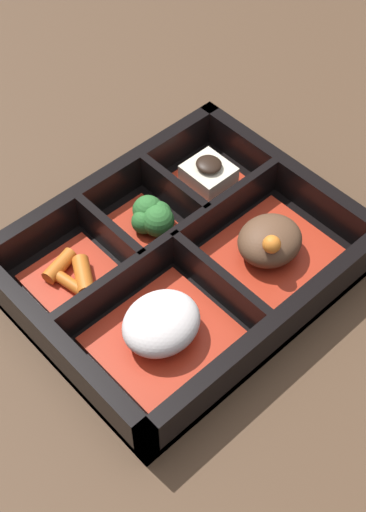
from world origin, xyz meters
TOP-DOWN VIEW (x-y plane):
  - ground_plane at (0.00, 0.00)m, footprint 3.00×3.00m
  - bento_base at (0.00, 0.00)m, footprint 0.29×0.24m
  - bento_rim at (-0.00, -0.00)m, footprint 0.29×0.24m
  - bowl_stew at (-0.07, 0.04)m, footprint 0.11×0.09m
  - bowl_rice at (0.07, 0.04)m, footprint 0.11×0.09m
  - bowl_tofu at (-0.09, -0.06)m, footprint 0.07×0.07m
  - bowl_greens at (-0.01, -0.05)m, footprint 0.06×0.07m
  - bowl_carrots at (0.08, -0.06)m, footprint 0.08×0.07m

SIDE VIEW (x-z plane):
  - ground_plane at x=0.00m, z-range 0.00..0.00m
  - bento_base at x=0.00m, z-range 0.00..0.01m
  - bowl_carrots at x=0.08m, z-range 0.01..0.03m
  - bowl_tofu at x=-0.09m, z-range 0.01..0.04m
  - bento_rim at x=0.00m, z-range 0.00..0.05m
  - bowl_greens at x=-0.01m, z-range 0.01..0.04m
  - bowl_stew at x=-0.07m, z-range 0.00..0.05m
  - bowl_rice at x=0.07m, z-range 0.01..0.05m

